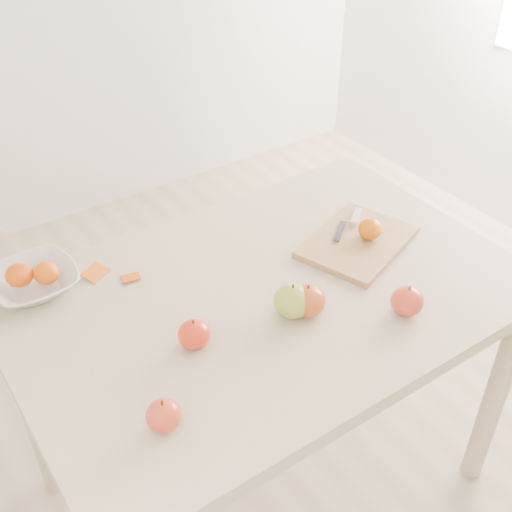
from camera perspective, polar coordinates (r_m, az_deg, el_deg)
ground at (r=2.08m, az=0.82°, el=-19.07°), size 3.50×3.50×0.00m
table at (r=1.59m, az=1.02°, el=-5.78°), size 1.20×0.80×0.75m
cutting_board at (r=1.68m, az=8.99°, el=1.21°), size 0.35×0.30×0.02m
board_tangerine at (r=1.67m, az=10.10°, el=2.39°), size 0.06×0.06×0.05m
fruit_bowl at (r=1.60m, az=-19.16°, el=-2.18°), size 0.20×0.20×0.05m
bowl_tangerine_near at (r=1.58m, az=-20.29°, el=-1.59°), size 0.06×0.06×0.06m
bowl_tangerine_far at (r=1.57m, az=-18.14°, el=-1.43°), size 0.06×0.06×0.05m
orange_peel_a at (r=1.62m, az=-14.07°, el=-1.56°), size 0.07×0.07×0.01m
orange_peel_b at (r=1.58m, az=-11.07°, el=-1.96°), size 0.05×0.04×0.01m
paring_knife at (r=1.74m, az=8.65°, el=3.26°), size 0.16×0.09×0.01m
apple_green at (r=1.44m, az=3.26°, el=-4.02°), size 0.09×0.09×0.08m
apple_red_d at (r=1.23m, az=-8.22°, el=-13.85°), size 0.07×0.07×0.06m
apple_red_e at (r=1.48m, az=13.29°, el=-3.93°), size 0.07×0.07×0.07m
apple_red_b at (r=1.37m, az=-5.51°, el=-6.94°), size 0.07×0.07×0.06m
apple_red_c at (r=1.44m, az=4.61°, el=-3.99°), size 0.08×0.08×0.07m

